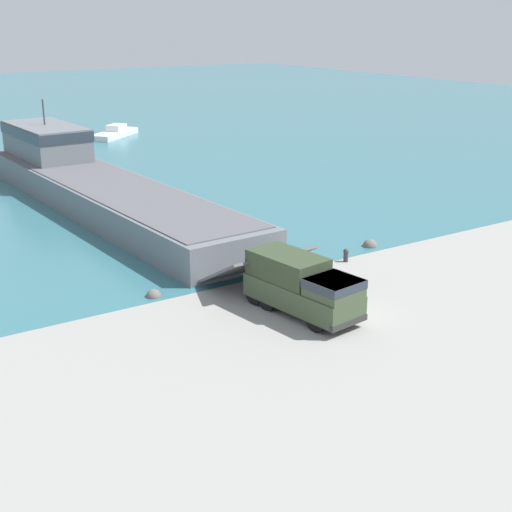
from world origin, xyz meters
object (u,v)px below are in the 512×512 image
object	(u,v)px
military_truck	(302,285)
mooring_bollard	(346,255)
soldier_on_ramp	(350,289)
landing_craft	(91,181)
moored_boat_a	(115,133)

from	to	relation	value
military_truck	mooring_bollard	distance (m)	9.36
mooring_bollard	soldier_on_ramp	bearing A→B (deg)	-128.71
mooring_bollard	landing_craft	bearing A→B (deg)	108.89
military_truck	soldier_on_ramp	bearing A→B (deg)	68.25
landing_craft	mooring_bollard	xyz separation A→B (m)	(8.24, -24.10, -1.48)
military_truck	soldier_on_ramp	distance (m)	2.92
landing_craft	soldier_on_ramp	bearing A→B (deg)	-85.94
military_truck	moored_boat_a	distance (m)	63.93
landing_craft	mooring_bollard	distance (m)	25.51
landing_craft	moored_boat_a	distance (m)	36.28
soldier_on_ramp	moored_boat_a	size ratio (longest dim) A/B	0.21
military_truck	moored_boat_a	bearing A→B (deg)	158.98
soldier_on_ramp	moored_boat_a	xyz separation A→B (m)	(12.27, 62.83, -0.51)
military_truck	soldier_on_ramp	world-z (taller)	military_truck
soldier_on_ramp	mooring_bollard	distance (m)	7.76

